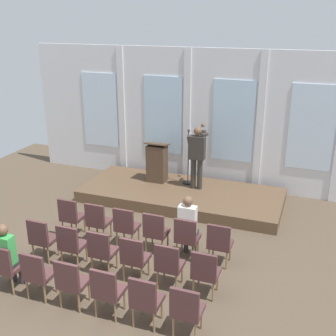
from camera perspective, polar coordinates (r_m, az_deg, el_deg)
The scene contains 26 objects.
ground_plane at distance 8.18m, azimuth -7.57°, elevation -15.47°, with size 14.16×14.16×0.00m, color brown.
rear_partition at distance 12.03m, azimuth 4.23°, elevation 6.75°, with size 10.35×0.14×3.92m.
stage_platform at distance 11.35m, azimuth 1.83°, elevation -3.69°, with size 5.34×2.21×0.30m, color brown.
speaker at distance 11.09m, azimuth 3.98°, elevation 2.02°, with size 0.51×0.69×1.71m.
mic_stand at distance 11.61m, azimuth 2.74°, elevation -0.54°, with size 0.28×0.28×1.55m.
lectern at distance 11.71m, azimuth -1.51°, elevation 0.77°, with size 0.60×0.48×1.16m.
chair_r0_c0 at distance 9.66m, azimuth -13.10°, elevation -6.22°, with size 0.46×0.44×0.94m.
chair_r0_c1 at distance 9.33m, azimuth -9.56°, elevation -6.95°, with size 0.46×0.44×0.94m.
chair_r0_c2 at distance 9.04m, azimuth -5.76°, elevation -7.70°, with size 0.46×0.44×0.94m.
chair_r0_c3 at distance 8.79m, azimuth -1.71°, elevation -8.45°, with size 0.46×0.44×0.94m.
chair_r0_c4 at distance 8.59m, azimuth 2.56°, elevation -9.20°, with size 0.46×0.44×0.94m.
audience_r0_c4 at distance 8.54m, azimuth 2.75°, elevation -7.61°, with size 0.36×0.39×1.39m.
chair_r0_c5 at distance 8.44m, azimuth 7.03°, elevation -9.93°, with size 0.46×0.44×0.94m.
chair_r1_c0 at distance 8.91m, azimuth -16.81°, elevation -8.99°, with size 0.46×0.44×0.94m.
chair_r1_c1 at distance 8.55m, azimuth -13.08°, elevation -9.92°, with size 0.46×0.44×0.94m.
chair_r1_c2 at distance 8.23m, azimuth -9.02°, elevation -10.89°, with size 0.46×0.44×0.94m.
chair_r1_c3 at distance 7.95m, azimuth -4.63°, elevation -11.87°, with size 0.46×0.44×0.94m.
chair_r1_c4 at distance 7.73m, azimuth 0.08°, elevation -12.84°, with size 0.46×0.44×0.94m.
chair_r1_c5 at distance 7.56m, azimuth 5.08°, elevation -13.77°, with size 0.46×0.44×0.94m.
chair_r2_c0 at distance 8.22m, azimuth -21.25°, elevation -12.19°, with size 0.46×0.44×0.94m.
audience_r2_c0 at distance 8.17m, azimuth -21.05°, elevation -10.74°, with size 0.36×0.39×1.32m.
chair_r2_c1 at distance 7.83m, azimuth -17.37°, elevation -13.42°, with size 0.46×0.44×0.94m.
chair_r2_c2 at distance 7.48m, azimuth -13.06°, elevation -14.71°, with size 0.46×0.44×0.94m.
chair_r2_c3 at distance 7.17m, azimuth -8.30°, elevation -16.02°, with size 0.46×0.44×0.94m.
chair_r2_c4 at distance 6.93m, azimuth -3.09°, elevation -17.32°, with size 0.46×0.44×0.94m.
chair_r2_c5 at distance 6.74m, azimuth 2.53°, elevation -18.55°, with size 0.46×0.44×0.94m.
Camera 1 is at (3.26, -5.81, 4.75)m, focal length 44.74 mm.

